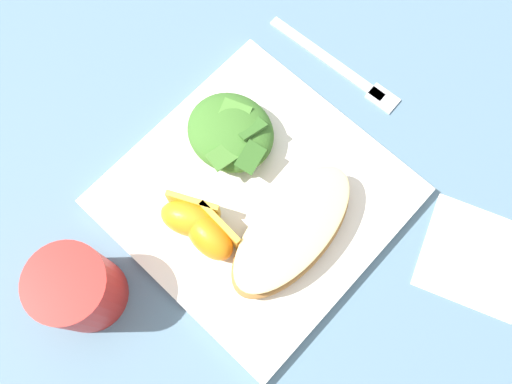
{
  "coord_description": "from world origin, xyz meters",
  "views": [
    {
      "loc": [
        0.12,
        -0.13,
        0.58
      ],
      "look_at": [
        0.0,
        0.0,
        0.03
      ],
      "focal_mm": 37.58,
      "sensor_mm": 36.0,
      "label": 1
    }
  ],
  "objects_px": {
    "metal_fork": "(343,69)",
    "paper_napkin": "(474,256)",
    "cheesy_pizza_bread": "(292,231)",
    "green_salad_pile": "(231,132)",
    "orange_wedge_front": "(189,217)",
    "white_plate": "(256,197)",
    "orange_wedge_middle": "(212,237)",
    "drinking_red_cup": "(78,289)"
  },
  "relations": [
    {
      "from": "green_salad_pile",
      "to": "orange_wedge_front",
      "type": "bearing_deg",
      "value": -70.6
    },
    {
      "from": "green_salad_pile",
      "to": "orange_wedge_middle",
      "type": "bearing_deg",
      "value": -55.28
    },
    {
      "from": "metal_fork",
      "to": "paper_napkin",
      "type": "bearing_deg",
      "value": -17.22
    },
    {
      "from": "orange_wedge_middle",
      "to": "metal_fork",
      "type": "distance_m",
      "value": 0.26
    },
    {
      "from": "white_plate",
      "to": "orange_wedge_front",
      "type": "height_order",
      "value": "orange_wedge_front"
    },
    {
      "from": "orange_wedge_middle",
      "to": "drinking_red_cup",
      "type": "height_order",
      "value": "drinking_red_cup"
    },
    {
      "from": "cheesy_pizza_bread",
      "to": "orange_wedge_front",
      "type": "distance_m",
      "value": 0.11
    },
    {
      "from": "cheesy_pizza_bread",
      "to": "metal_fork",
      "type": "xyz_separation_m",
      "value": [
        -0.09,
        0.2,
        -0.03
      ]
    },
    {
      "from": "drinking_red_cup",
      "to": "orange_wedge_middle",
      "type": "bearing_deg",
      "value": 65.84
    },
    {
      "from": "green_salad_pile",
      "to": "orange_wedge_front",
      "type": "height_order",
      "value": "green_salad_pile"
    },
    {
      "from": "paper_napkin",
      "to": "orange_wedge_front",
      "type": "bearing_deg",
      "value": -143.49
    },
    {
      "from": "white_plate",
      "to": "green_salad_pile",
      "type": "distance_m",
      "value": 0.08
    },
    {
      "from": "metal_fork",
      "to": "green_salad_pile",
      "type": "bearing_deg",
      "value": -100.74
    },
    {
      "from": "paper_napkin",
      "to": "cheesy_pizza_bread",
      "type": "bearing_deg",
      "value": -142.84
    },
    {
      "from": "orange_wedge_front",
      "to": "metal_fork",
      "type": "xyz_separation_m",
      "value": [
        -0.0,
        0.26,
        -0.03
      ]
    },
    {
      "from": "white_plate",
      "to": "metal_fork",
      "type": "xyz_separation_m",
      "value": [
        -0.03,
        0.19,
        -0.01
      ]
    },
    {
      "from": "metal_fork",
      "to": "drinking_red_cup",
      "type": "height_order",
      "value": "drinking_red_cup"
    },
    {
      "from": "white_plate",
      "to": "green_salad_pile",
      "type": "bearing_deg",
      "value": 155.88
    },
    {
      "from": "orange_wedge_middle",
      "to": "paper_napkin",
      "type": "bearing_deg",
      "value": 40.18
    },
    {
      "from": "cheesy_pizza_bread",
      "to": "green_salad_pile",
      "type": "height_order",
      "value": "green_salad_pile"
    },
    {
      "from": "metal_fork",
      "to": "drinking_red_cup",
      "type": "relative_size",
      "value": 2.1
    },
    {
      "from": "green_salad_pile",
      "to": "orange_wedge_front",
      "type": "xyz_separation_m",
      "value": [
        0.03,
        -0.1,
        -0.0
      ]
    },
    {
      "from": "paper_napkin",
      "to": "drinking_red_cup",
      "type": "distance_m",
      "value": 0.42
    },
    {
      "from": "orange_wedge_front",
      "to": "paper_napkin",
      "type": "height_order",
      "value": "orange_wedge_front"
    },
    {
      "from": "orange_wedge_middle",
      "to": "paper_napkin",
      "type": "height_order",
      "value": "orange_wedge_middle"
    },
    {
      "from": "cheesy_pizza_bread",
      "to": "green_salad_pile",
      "type": "distance_m",
      "value": 0.13
    },
    {
      "from": "white_plate",
      "to": "cheesy_pizza_bread",
      "type": "height_order",
      "value": "cheesy_pizza_bread"
    },
    {
      "from": "green_salad_pile",
      "to": "paper_napkin",
      "type": "xyz_separation_m",
      "value": [
        0.28,
        0.08,
        -0.03
      ]
    },
    {
      "from": "orange_wedge_front",
      "to": "orange_wedge_middle",
      "type": "height_order",
      "value": "same"
    },
    {
      "from": "orange_wedge_middle",
      "to": "drinking_red_cup",
      "type": "relative_size",
      "value": 0.69
    },
    {
      "from": "white_plate",
      "to": "green_salad_pile",
      "type": "height_order",
      "value": "green_salad_pile"
    },
    {
      "from": "white_plate",
      "to": "metal_fork",
      "type": "height_order",
      "value": "white_plate"
    },
    {
      "from": "orange_wedge_front",
      "to": "metal_fork",
      "type": "height_order",
      "value": "orange_wedge_front"
    },
    {
      "from": "metal_fork",
      "to": "drinking_red_cup",
      "type": "xyz_separation_m",
      "value": [
        -0.02,
        -0.39,
        0.04
      ]
    },
    {
      "from": "orange_wedge_front",
      "to": "metal_fork",
      "type": "distance_m",
      "value": 0.26
    },
    {
      "from": "cheesy_pizza_bread",
      "to": "drinking_red_cup",
      "type": "distance_m",
      "value": 0.22
    },
    {
      "from": "orange_wedge_middle",
      "to": "drinking_red_cup",
      "type": "distance_m",
      "value": 0.14
    },
    {
      "from": "white_plate",
      "to": "paper_napkin",
      "type": "distance_m",
      "value": 0.25
    },
    {
      "from": "orange_wedge_middle",
      "to": "paper_napkin",
      "type": "relative_size",
      "value": 0.56
    },
    {
      "from": "white_plate",
      "to": "paper_napkin",
      "type": "height_order",
      "value": "white_plate"
    },
    {
      "from": "orange_wedge_front",
      "to": "paper_napkin",
      "type": "distance_m",
      "value": 0.31
    },
    {
      "from": "drinking_red_cup",
      "to": "cheesy_pizza_bread",
      "type": "bearing_deg",
      "value": 59.11
    }
  ]
}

